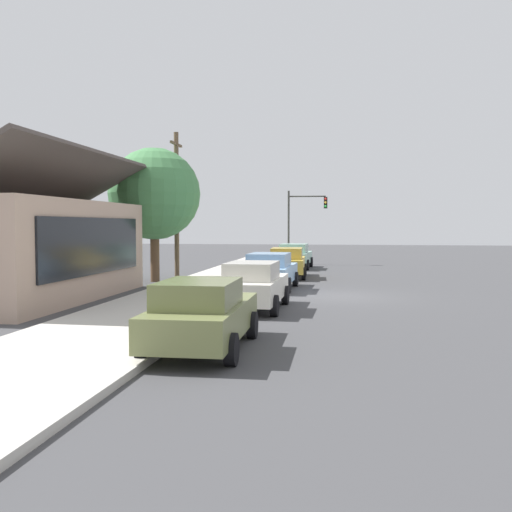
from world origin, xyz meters
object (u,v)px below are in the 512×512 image
(utility_pole_wooden, at_px, (177,203))
(shade_tree, at_px, (154,194))
(fire_hydrant_red, at_px, (210,292))
(car_ivory, at_px, (254,285))
(car_mustard, at_px, (287,262))
(traffic_light_main, at_px, (304,215))
(car_olive, at_px, (202,314))
(car_seafoam, at_px, (295,256))
(car_skyblue, at_px, (270,271))

(utility_pole_wooden, bearing_deg, shade_tree, 154.65)
(utility_pole_wooden, distance_m, fire_hydrant_red, 10.96)
(shade_tree, bearing_deg, car_ivory, -144.07)
(car_ivory, height_order, car_mustard, same)
(traffic_light_main, bearing_deg, fire_hydrant_red, 175.65)
(car_olive, bearing_deg, car_mustard, -1.09)
(car_seafoam, distance_m, shade_tree, 11.90)
(car_seafoam, relative_size, utility_pole_wooden, 0.62)
(traffic_light_main, xyz_separation_m, utility_pole_wooden, (-12.19, 5.66, 0.44))
(car_ivory, distance_m, fire_hydrant_red, 1.67)
(car_mustard, xyz_separation_m, shade_tree, (-3.10, 6.22, 3.47))
(car_mustard, bearing_deg, car_olive, 176.79)
(car_mustard, bearing_deg, shade_tree, 113.71)
(car_seafoam, relative_size, traffic_light_main, 0.89)
(car_olive, xyz_separation_m, traffic_light_main, (28.57, -0.27, 2.68))
(car_ivory, height_order, shade_tree, shade_tree)
(car_ivory, distance_m, shade_tree, 11.22)
(car_olive, bearing_deg, car_ivory, -2.28)
(car_ivory, bearing_deg, car_seafoam, 1.93)
(shade_tree, bearing_deg, utility_pole_wooden, -25.35)
(car_seafoam, height_order, fire_hydrant_red, car_seafoam)
(car_seafoam, bearing_deg, car_mustard, -177.09)
(car_seafoam, bearing_deg, shade_tree, 149.36)
(car_ivory, xyz_separation_m, shade_tree, (8.64, 6.26, 3.47))
(shade_tree, relative_size, fire_hydrant_red, 9.22)
(traffic_light_main, bearing_deg, car_skyblue, 178.94)
(car_skyblue, height_order, utility_pole_wooden, utility_pole_wooden)
(car_skyblue, distance_m, shade_tree, 7.46)
(car_skyblue, relative_size, car_mustard, 1.00)
(shade_tree, xyz_separation_m, utility_pole_wooden, (1.46, -0.69, -0.36))
(car_ivory, distance_m, utility_pole_wooden, 11.94)
(car_skyblue, bearing_deg, fire_hydrant_red, 167.71)
(car_mustard, distance_m, utility_pole_wooden, 6.55)
(car_mustard, bearing_deg, car_skyblue, 175.53)
(car_skyblue, height_order, traffic_light_main, traffic_light_main)
(car_mustard, distance_m, traffic_light_main, 10.88)
(car_olive, height_order, car_mustard, same)
(car_olive, height_order, traffic_light_main, traffic_light_main)
(car_ivory, relative_size, fire_hydrant_red, 6.28)
(car_mustard, xyz_separation_m, utility_pole_wooden, (-1.64, 5.53, 3.11))
(car_olive, distance_m, car_mustard, 18.03)
(car_ivory, bearing_deg, utility_pole_wooden, 30.19)
(car_ivory, distance_m, car_mustard, 11.74)
(car_mustard, height_order, shade_tree, shade_tree)
(traffic_light_main, height_order, utility_pole_wooden, utility_pole_wooden)
(car_ivory, height_order, car_seafoam, same)
(car_seafoam, bearing_deg, traffic_light_main, -2.63)
(shade_tree, relative_size, utility_pole_wooden, 0.87)
(car_seafoam, distance_m, traffic_light_main, 4.83)
(car_skyblue, xyz_separation_m, traffic_light_main, (16.28, -0.30, 2.68))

